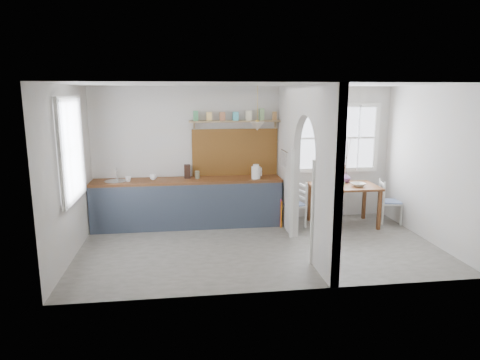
{
  "coord_description": "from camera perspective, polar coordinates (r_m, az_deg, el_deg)",
  "views": [
    {
      "loc": [
        -1.2,
        -6.54,
        2.48
      ],
      "look_at": [
        -0.25,
        0.51,
        1.02
      ],
      "focal_mm": 32.0,
      "sensor_mm": 36.0,
      "label": 1
    }
  ],
  "objects": [
    {
      "name": "mug_b",
      "position": [
        8.04,
        -11.5,
        0.38
      ],
      "size": [
        0.16,
        0.16,
        0.1
      ],
      "primitive_type": "imported",
      "rotation": [
        0.0,
        0.0,
        0.38
      ],
      "color": "white",
      "rests_on": "counter"
    },
    {
      "name": "bowl",
      "position": [
        8.22,
        15.48,
        -0.61
      ],
      "size": [
        0.29,
        0.29,
        0.06
      ],
      "primitive_type": "imported",
      "rotation": [
        0.0,
        0.0,
        0.1
      ],
      "color": "beige",
      "rests_on": "dining_table"
    },
    {
      "name": "floor",
      "position": [
        7.09,
        2.6,
        -8.89
      ],
      "size": [
        5.8,
        3.2,
        0.01
      ],
      "primitive_type": "cube",
      "color": "gray",
      "rests_on": "ground"
    },
    {
      "name": "nook_window",
      "position": [
        8.68,
        12.66,
        5.49
      ],
      "size": [
        1.76,
        0.1,
        1.3
      ],
      "primitive_type": null,
      "color": "white",
      "rests_on": "walls"
    },
    {
      "name": "chair_right",
      "position": [
        8.74,
        19.4,
        -2.71
      ],
      "size": [
        0.46,
        0.46,
        0.84
      ],
      "primitive_type": null,
      "rotation": [
        0.0,
        0.0,
        1.36
      ],
      "color": "silver",
      "rests_on": "floor"
    },
    {
      "name": "table_cup",
      "position": [
        8.12,
        13.5,
        -0.59
      ],
      "size": [
        0.11,
        0.11,
        0.08
      ],
      "primitive_type": "imported",
      "rotation": [
        0.0,
        0.0,
        0.32
      ],
      "color": "#78A879",
      "rests_on": "dining_table"
    },
    {
      "name": "mug_a",
      "position": [
        7.97,
        -14.68,
        0.12
      ],
      "size": [
        0.12,
        0.12,
        0.1
      ],
      "primitive_type": "imported",
      "rotation": [
        0.0,
        0.0,
        0.13
      ],
      "color": "white",
      "rests_on": "counter"
    },
    {
      "name": "counter",
      "position": [
        8.12,
        -6.93,
        -2.93
      ],
      "size": [
        3.5,
        0.6,
        0.9
      ],
      "color": "brown",
      "rests_on": "floor"
    },
    {
      "name": "partition",
      "position": [
        6.94,
        8.33,
        2.94
      ],
      "size": [
        0.12,
        3.2,
        2.6
      ],
      "color": "silver",
      "rests_on": "floor"
    },
    {
      "name": "walls",
      "position": [
        6.75,
        2.71,
        1.51
      ],
      "size": [
        5.81,
        3.21,
        2.6
      ],
      "color": "silver",
      "rests_on": "floor"
    },
    {
      "name": "plate",
      "position": [
        8.06,
        11.33,
        -0.83
      ],
      "size": [
        0.2,
        0.2,
        0.01
      ],
      "primitive_type": "cylinder",
      "rotation": [
        0.0,
        0.0,
        0.15
      ],
      "color": "black",
      "rests_on": "dining_table"
    },
    {
      "name": "vase",
      "position": [
        8.51,
        13.94,
        0.32
      ],
      "size": [
        0.24,
        0.24,
        0.19
      ],
      "primitive_type": "imported",
      "rotation": [
        0.0,
        0.0,
        0.4
      ],
      "color": "#674272",
      "rests_on": "dining_table"
    },
    {
      "name": "towel_orange",
      "position": [
        8.0,
        5.52,
        -4.64
      ],
      "size": [
        0.02,
        0.03,
        0.51
      ],
      "primitive_type": "cube",
      "color": "#C45F0D",
      "rests_on": "counter"
    },
    {
      "name": "knife_block",
      "position": [
        8.1,
        -7.05,
        1.14
      ],
      "size": [
        0.12,
        0.16,
        0.25
      ],
      "primitive_type": "cube",
      "rotation": [
        0.0,
        0.0,
        0.03
      ],
      "color": "#3B241C",
      "rests_on": "counter"
    },
    {
      "name": "pendant_lamp",
      "position": [
        7.83,
        2.31,
        7.18
      ],
      "size": [
        0.26,
        0.26,
        0.16
      ],
      "primitive_type": "cone",
      "color": "beige",
      "rests_on": "ceiling"
    },
    {
      "name": "kettle",
      "position": [
        7.99,
        2.14,
        1.15
      ],
      "size": [
        0.27,
        0.25,
        0.27
      ],
      "primitive_type": null,
      "rotation": [
        0.0,
        0.0,
        0.37
      ],
      "color": "white",
      "rests_on": "counter"
    },
    {
      "name": "sink",
      "position": [
        8.09,
        -16.25,
        -0.22
      ],
      "size": [
        0.4,
        0.4,
        0.02
      ],
      "primitive_type": "cylinder",
      "color": "silver",
      "rests_on": "counter"
    },
    {
      "name": "ceiling",
      "position": [
        6.65,
        2.81,
        12.61
      ],
      "size": [
        5.8,
        3.2,
        0.01
      ],
      "primitive_type": "cube",
      "color": "silver",
      "rests_on": "walls"
    },
    {
      "name": "backsplash",
      "position": [
        8.25,
        -0.66,
        3.71
      ],
      "size": [
        1.65,
        0.03,
        0.9
      ],
      "primitive_type": "cube",
      "color": "brown",
      "rests_on": "walls"
    },
    {
      "name": "chair_left",
      "position": [
        8.08,
        7.07,
        -3.19
      ],
      "size": [
        0.47,
        0.47,
        0.86
      ],
      "primitive_type": null,
      "rotation": [
        0.0,
        0.0,
        -1.35
      ],
      "color": "silver",
      "rests_on": "floor"
    },
    {
      "name": "utensil_rail",
      "position": [
        7.72,
        5.98,
        3.86
      ],
      "size": [
        0.02,
        0.5,
        0.02
      ],
      "primitive_type": "cylinder",
      "rotation": [
        1.57,
        0.0,
        0.0
      ],
      "color": "silver",
      "rests_on": "partition"
    },
    {
      "name": "jar",
      "position": [
        8.03,
        -5.72,
        0.7
      ],
      "size": [
        0.1,
        0.1,
        0.14
      ],
      "primitive_type": "cylinder",
      "rotation": [
        0.0,
        0.0,
        0.15
      ],
      "color": "#7D785A",
      "rests_on": "counter"
    },
    {
      "name": "kitchen_window",
      "position": [
        6.8,
        -21.87,
        3.74
      ],
      "size": [
        0.1,
        1.16,
        1.5
      ],
      "primitive_type": null,
      "color": "white",
      "rests_on": "walls"
    },
    {
      "name": "towel_magenta",
      "position": [
        8.03,
        5.47,
        -4.41
      ],
      "size": [
        0.02,
        0.03,
        0.53
      ],
      "primitive_type": "cube",
      "color": "#D23A74",
      "rests_on": "counter"
    },
    {
      "name": "shelf",
      "position": [
        8.1,
        -0.6,
        8.2
      ],
      "size": [
        1.75,
        0.2,
        0.21
      ],
      "color": "tan",
      "rests_on": "walls"
    },
    {
      "name": "dining_table",
      "position": [
        8.34,
        13.6,
        -3.29
      ],
      "size": [
        1.25,
        0.85,
        0.77
      ],
      "primitive_type": null,
      "rotation": [
        0.0,
        0.0,
        -0.02
      ],
      "color": "brown",
      "rests_on": "floor"
    }
  ]
}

